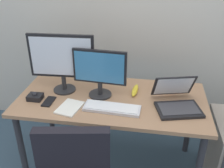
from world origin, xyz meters
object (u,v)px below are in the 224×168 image
trackball_mouse (35,97)px  coffee_mug (171,85)px  monitor_main (62,59)px  paper_notepad (70,108)px  laptop (177,101)px  cell_phone (49,101)px  banana (135,90)px  keyboard (112,108)px  monitor_side (100,71)px

trackball_mouse → coffee_mug: 1.08m
monitor_main → paper_notepad: monitor_main is taller
laptop → cell_phone: size_ratio=2.79×
monitor_main → banana: (0.57, 0.06, -0.25)m
paper_notepad → cell_phone: size_ratio=1.46×
laptop → cell_phone: laptop is taller
keyboard → laptop: laptop is taller
monitor_main → trackball_mouse: size_ratio=4.66×
banana → paper_notepad: bearing=-145.6°
keyboard → paper_notepad: 0.31m
keyboard → laptop: bearing=14.3°
laptop → trackball_mouse: 1.07m
trackball_mouse → cell_phone: trackball_mouse is taller
trackball_mouse → coffee_mug: size_ratio=1.04×
banana → trackball_mouse: bearing=-163.0°
keyboard → cell_phone: 0.49m
keyboard → laptop: (0.46, 0.12, 0.04)m
monitor_side → banana: bearing=18.0°
trackball_mouse → paper_notepad: (0.30, -0.08, -0.02)m
laptop → banana: 0.35m
laptop → paper_notepad: laptop is taller
monitor_side → keyboard: (0.13, -0.19, -0.20)m
monitor_side → keyboard: 0.30m
monitor_main → cell_phone: bearing=-106.9°
laptop → banana: bearing=153.5°
laptop → paper_notepad: bearing=-168.9°
trackball_mouse → paper_notepad: trackball_mouse is taller
paper_notepad → cell_phone: (-0.18, 0.06, -0.00)m
trackball_mouse → coffee_mug: bearing=16.1°
monitor_main → paper_notepad: 0.39m
monitor_main → laptop: (0.89, -0.10, -0.22)m
trackball_mouse → cell_phone: bearing=-10.9°
paper_notepad → keyboard: bearing=6.2°
coffee_mug → paper_notepad: coffee_mug is taller
coffee_mug → keyboard: bearing=-141.2°
paper_notepad → banana: 0.55m
coffee_mug → cell_phone: size_ratio=0.74×
keyboard → trackball_mouse: 0.61m
monitor_main → keyboard: bearing=-27.1°
keyboard → coffee_mug: size_ratio=3.95×
monitor_side → laptop: 0.61m
keyboard → banana: size_ratio=2.19×
monitor_main → monitor_side: (0.30, -0.03, -0.06)m
trackball_mouse → banana: bearing=17.0°
monitor_side → keyboard: bearing=-56.3°
cell_phone → banana: bearing=23.3°
monitor_main → cell_phone: size_ratio=3.61×
trackball_mouse → paper_notepad: 0.31m
paper_notepad → coffee_mug: bearing=27.2°
monitor_side → monitor_main: bearing=174.0°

